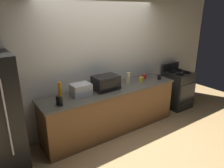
{
  "coord_description": "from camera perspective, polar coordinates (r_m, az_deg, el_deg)",
  "views": [
    {
      "loc": [
        -2.17,
        -2.73,
        2.33
      ],
      "look_at": [
        0.0,
        0.4,
        1.0
      ],
      "focal_mm": 33.78,
      "sensor_mm": 36.0,
      "label": 1
    }
  ],
  "objects": [
    {
      "name": "bottle_dish_soap",
      "position": [
        3.74,
        -13.89,
        -1.55
      ],
      "size": [
        0.06,
        0.06,
        0.27
      ],
      "primitive_type": "cylinder",
      "color": "orange",
      "rests_on": "counter_run"
    },
    {
      "name": "toaster_oven",
      "position": [
        3.78,
        -8.4,
        -1.47
      ],
      "size": [
        0.34,
        0.26,
        0.21
      ],
      "primitive_type": "cube",
      "color": "#B7BABF",
      "rests_on": "counter_run"
    },
    {
      "name": "mug_black",
      "position": [
        4.74,
        12.65,
        1.81
      ],
      "size": [
        0.08,
        0.08,
        0.1
      ],
      "primitive_type": "cylinder",
      "color": "black",
      "rests_on": "counter_run"
    },
    {
      "name": "cordless_phone",
      "position": [
        3.45,
        -14.06,
        -4.47
      ],
      "size": [
        0.08,
        0.12,
        0.15
      ],
      "primitive_type": "cube",
      "rotation": [
        0.0,
        0.0,
        0.24
      ],
      "color": "black",
      "rests_on": "counter_run"
    },
    {
      "name": "stove_range",
      "position": [
        5.54,
        17.26,
        -1.39
      ],
      "size": [
        0.6,
        0.61,
        1.08
      ],
      "color": "black",
      "rests_on": "ground_plane"
    },
    {
      "name": "back_wall",
      "position": [
        4.27,
        -3.16,
        5.93
      ],
      "size": [
        6.4,
        0.1,
        2.7
      ],
      "primitive_type": "cube",
      "color": "beige",
      "rests_on": "ground_plane"
    },
    {
      "name": "mug_yellow",
      "position": [
        4.54,
        7.96,
        1.29
      ],
      "size": [
        0.08,
        0.08,
        0.09
      ],
      "primitive_type": "cylinder",
      "color": "yellow",
      "rests_on": "counter_run"
    },
    {
      "name": "counter_run",
      "position": [
        4.25,
        -0.0,
        -7.0
      ],
      "size": [
        2.84,
        0.64,
        0.9
      ],
      "color": "brown",
      "rests_on": "ground_plane"
    },
    {
      "name": "bottle_hand_soap",
      "position": [
        4.37,
        4.43,
        1.64
      ],
      "size": [
        0.08,
        0.08,
        0.23
      ],
      "primitive_type": "cylinder",
      "color": "beige",
      "rests_on": "counter_run"
    },
    {
      "name": "ground_plane",
      "position": [
        4.19,
        3.22,
        -14.53
      ],
      "size": [
        8.0,
        8.0,
        0.0
      ],
      "primitive_type": "plane",
      "color": "tan"
    },
    {
      "name": "mug_red",
      "position": [
        4.75,
        8.72,
        2.06
      ],
      "size": [
        0.09,
        0.09,
        0.09
      ],
      "primitive_type": "cylinder",
      "color": "red",
      "rests_on": "counter_run"
    },
    {
      "name": "microwave",
      "position": [
        4.0,
        -1.67,
        0.37
      ],
      "size": [
        0.48,
        0.35,
        0.27
      ],
      "color": "black",
      "rests_on": "counter_run"
    }
  ]
}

